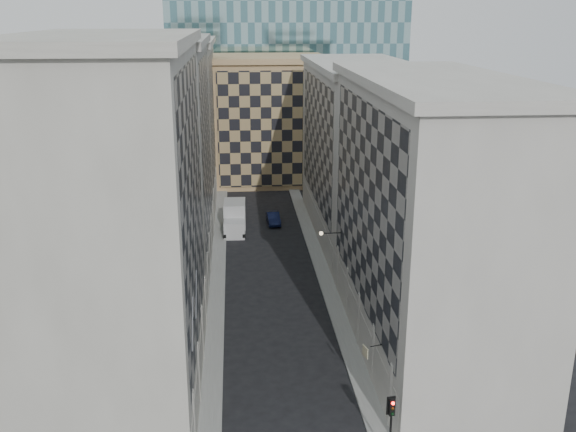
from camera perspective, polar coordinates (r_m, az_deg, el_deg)
sidewalk_west at (r=64.24m, az=-6.26°, el=-5.18°), size 1.50×100.00×0.15m
sidewalk_east at (r=64.77m, az=3.09°, el=-4.90°), size 1.50×100.00×0.15m
bldg_left_a at (r=42.98m, az=-14.83°, el=-0.65°), size 10.80×22.80×23.70m
bldg_left_b at (r=64.14m, az=-11.60°, el=5.08°), size 10.80×22.80×22.70m
bldg_left_c at (r=85.73m, az=-9.96°, el=7.94°), size 10.80×22.80×21.70m
bldg_right_a at (r=48.65m, az=12.28°, el=-0.19°), size 10.80×26.80×20.70m
bldg_right_b at (r=74.15m, az=6.30°, el=5.84°), size 10.80×28.80×19.70m
tan_block at (r=98.48m, az=-1.73°, el=8.61°), size 16.80×14.80×18.80m
flagpoles_left at (r=39.15m, az=-8.33°, el=-8.10°), size 0.10×6.33×2.33m
bracket_lamp at (r=56.92m, az=3.14°, el=-1.55°), size 1.98×0.36×0.36m
traffic_light at (r=38.46m, az=9.17°, el=-17.13°), size 0.52×0.45×4.10m
box_truck at (r=76.34m, az=-4.76°, el=-0.27°), size 2.69×6.27×3.40m
dark_car at (r=78.96m, az=-1.32°, el=-0.19°), size 1.72×4.32×1.40m
shop_sign at (r=42.95m, az=6.96°, el=-11.85°), size 1.23×0.72×0.81m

